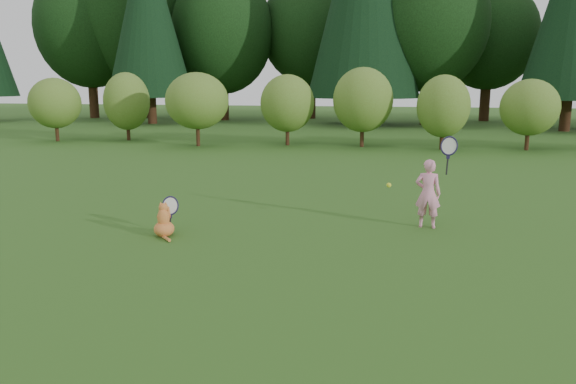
# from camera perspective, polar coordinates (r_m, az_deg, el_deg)

# --- Properties ---
(ground) EXTENTS (100.00, 100.00, 0.00)m
(ground) POSITION_cam_1_polar(r_m,az_deg,el_deg) (7.62, -2.80, -6.23)
(ground) COLOR #215417
(ground) RESTS_ON ground
(shrub_row) EXTENTS (28.00, 3.00, 2.80)m
(shrub_row) POSITION_cam_1_polar(r_m,az_deg,el_deg) (20.13, 7.13, 8.45)
(shrub_row) COLOR #596E22
(shrub_row) RESTS_ON ground
(child) EXTENTS (0.63, 0.41, 1.63)m
(child) POSITION_cam_1_polar(r_m,az_deg,el_deg) (9.10, 14.10, 0.00)
(child) COLOR #FF98BF
(child) RESTS_ON ground
(cat) EXTENTS (0.48, 0.77, 0.70)m
(cat) POSITION_cam_1_polar(r_m,az_deg,el_deg) (8.61, -12.49, -2.63)
(cat) COLOR #D85029
(cat) RESTS_ON ground
(tennis_ball) EXTENTS (0.08, 0.08, 0.08)m
(tennis_ball) POSITION_cam_1_polar(r_m,az_deg,el_deg) (9.01, 10.21, 0.69)
(tennis_ball) COLOR #C4E51A
(tennis_ball) RESTS_ON ground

